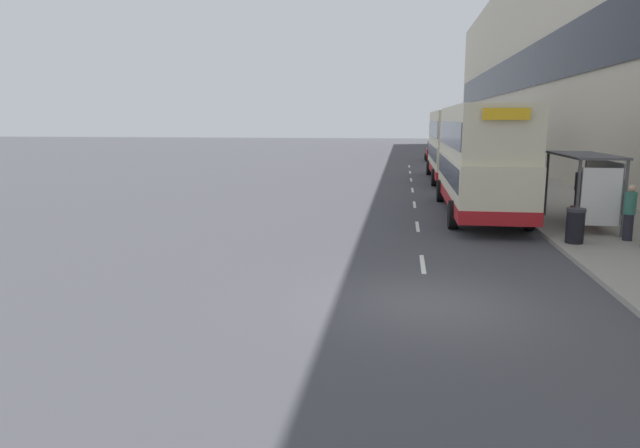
% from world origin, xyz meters
% --- Properties ---
extents(ground_plane, '(220.00, 220.00, 0.00)m').
position_xyz_m(ground_plane, '(0.00, 0.00, 0.00)').
color(ground_plane, '#424247').
extents(pavement, '(5.00, 93.00, 0.14)m').
position_xyz_m(pavement, '(6.50, 38.50, 0.07)').
color(pavement, gray).
rests_on(pavement, ground_plane).
extents(terrace_facade, '(3.10, 93.00, 17.42)m').
position_xyz_m(terrace_facade, '(10.49, 38.50, 8.70)').
color(terrace_facade, beige).
rests_on(terrace_facade, ground_plane).
extents(lane_mark_0, '(0.12, 2.00, 0.01)m').
position_xyz_m(lane_mark_0, '(0.00, 3.39, 0.01)').
color(lane_mark_0, silver).
rests_on(lane_mark_0, ground_plane).
extents(lane_mark_1, '(0.12, 2.00, 0.01)m').
position_xyz_m(lane_mark_1, '(0.00, 8.85, 0.01)').
color(lane_mark_1, silver).
rests_on(lane_mark_1, ground_plane).
extents(lane_mark_2, '(0.12, 2.00, 0.01)m').
position_xyz_m(lane_mark_2, '(0.00, 14.31, 0.01)').
color(lane_mark_2, silver).
rests_on(lane_mark_2, ground_plane).
extents(lane_mark_3, '(0.12, 2.00, 0.01)m').
position_xyz_m(lane_mark_3, '(0.00, 19.76, 0.01)').
color(lane_mark_3, silver).
rests_on(lane_mark_3, ground_plane).
extents(lane_mark_4, '(0.12, 2.00, 0.01)m').
position_xyz_m(lane_mark_4, '(0.00, 25.22, 0.01)').
color(lane_mark_4, silver).
rests_on(lane_mark_4, ground_plane).
extents(lane_mark_5, '(0.12, 2.00, 0.01)m').
position_xyz_m(lane_mark_5, '(0.00, 30.68, 0.01)').
color(lane_mark_5, silver).
rests_on(lane_mark_5, ground_plane).
extents(lane_mark_6, '(0.12, 2.00, 0.01)m').
position_xyz_m(lane_mark_6, '(0.00, 36.14, 0.01)').
color(lane_mark_6, silver).
rests_on(lane_mark_6, ground_plane).
extents(bus_shelter, '(1.60, 4.20, 2.48)m').
position_xyz_m(bus_shelter, '(5.77, 8.89, 1.88)').
color(bus_shelter, '#4C4C51').
rests_on(bus_shelter, ground_plane).
extents(double_decker_bus_near, '(2.85, 10.72, 4.30)m').
position_xyz_m(double_decker_bus_near, '(2.47, 11.95, 2.28)').
color(double_decker_bus_near, beige).
rests_on(double_decker_bus_near, ground_plane).
extents(double_decker_bus_ahead, '(2.85, 10.71, 4.30)m').
position_xyz_m(double_decker_bus_ahead, '(2.53, 25.26, 2.28)').
color(double_decker_bus_ahead, beige).
rests_on(double_decker_bus_ahead, ground_plane).
extents(car_0, '(1.93, 3.80, 1.82)m').
position_xyz_m(car_0, '(2.51, 43.26, 0.89)').
color(car_0, maroon).
rests_on(car_0, ground_plane).
extents(pedestrian_at_shelter, '(0.31, 0.31, 1.58)m').
position_xyz_m(pedestrian_at_shelter, '(7.83, 11.88, 0.95)').
color(pedestrian_at_shelter, '#23232D').
rests_on(pedestrian_at_shelter, ground_plane).
extents(pedestrian_2, '(0.36, 0.36, 1.81)m').
position_xyz_m(pedestrian_2, '(6.44, 12.39, 1.06)').
color(pedestrian_2, '#23232D').
rests_on(pedestrian_2, ground_plane).
extents(pedestrian_3, '(0.35, 0.35, 1.79)m').
position_xyz_m(pedestrian_3, '(7.12, 12.18, 1.05)').
color(pedestrian_3, '#23232D').
rests_on(pedestrian_3, ground_plane).
extents(pedestrian_4, '(0.34, 0.34, 1.71)m').
position_xyz_m(pedestrian_4, '(6.27, 6.69, 1.01)').
color(pedestrian_4, '#23232D').
rests_on(pedestrian_4, ground_plane).
extents(litter_bin, '(0.55, 0.55, 1.05)m').
position_xyz_m(litter_bin, '(4.55, 6.07, 0.67)').
color(litter_bin, black).
rests_on(litter_bin, ground_plane).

